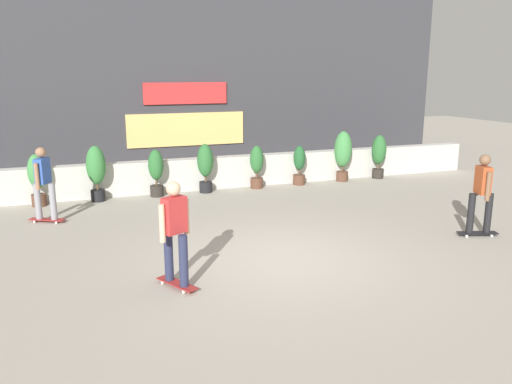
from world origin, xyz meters
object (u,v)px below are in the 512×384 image
Objects in this scene: potted_plant_7 at (343,152)px; potted_plant_8 at (379,154)px; potted_plant_3 at (156,171)px; potted_plant_5 at (257,165)px; potted_plant_4 at (205,165)px; potted_plant_2 at (96,169)px; potted_plant_6 at (299,164)px; skater_by_wall_right at (482,191)px; skater_far_right at (175,230)px; skater_by_wall_left at (43,181)px; potted_plant_1 at (37,177)px.

potted_plant_7 is 1.30m from potted_plant_8.
potted_plant_3 is 2.89m from potted_plant_5.
potted_plant_7 is (4.34, 0.00, 0.13)m from potted_plant_4.
potted_plant_2 is 5.78m from potted_plant_6.
skater_by_wall_right is at bearing -91.03° from potted_plant_7.
potted_plant_7 is 8.90m from skater_far_right.
potted_plant_4 is at bearing 21.56° from skater_by_wall_left.
potted_plant_7 is (7.23, 0.00, 0.06)m from potted_plant_2.
potted_plant_4 reaches higher than potted_plant_1.
potted_plant_8 is at bearing 0.00° from potted_plant_7.
potted_plant_3 is 0.94× the size of potted_plant_4.
potted_plant_1 is at bearing 180.00° from potted_plant_4.
potted_plant_4 is 5.63m from potted_plant_8.
potted_plant_3 is (2.95, 0.00, -0.03)m from potted_plant_1.
potted_plant_6 is 7.91m from skater_far_right.
potted_plant_3 is at bearing 180.00° from potted_plant_4.
skater_by_wall_left is (-6.97, -1.62, 0.33)m from potted_plant_6.
skater_by_wall_left is (-4.10, -1.62, 0.17)m from potted_plant_4.
skater_by_wall_left reaches higher than potted_plant_4.
potted_plant_6 is at bearing 180.00° from potted_plant_7.
potted_plant_8 reaches higher than potted_plant_6.
potted_plant_5 reaches higher than potted_plant_6.
potted_plant_1 is 9.94m from potted_plant_8.
potted_plant_4 is at bearing -180.00° from potted_plant_5.
potted_plant_2 is (1.42, 0.00, 0.11)m from potted_plant_1.
potted_plant_5 is at bearing 59.52° from skater_far_right.
skater_far_right is (-3.62, -6.15, 0.27)m from potted_plant_5.
skater_by_wall_right is (-1.39, -5.75, 0.16)m from potted_plant_8.
skater_by_wall_left is (-5.62, -1.62, 0.27)m from potted_plant_5.
skater_by_wall_left reaches higher than potted_plant_8.
potted_plant_5 is 1.06× the size of potted_plant_6.
potted_plant_6 is 0.76× the size of potted_plant_7.
potted_plant_1 is at bearing 146.09° from skater_by_wall_right.
potted_plant_6 is at bearing 0.00° from potted_plant_1.
potted_plant_1 reaches higher than potted_plant_5.
potted_plant_7 is (8.65, 0.00, 0.17)m from potted_plant_1.
skater_far_right is (0.80, -6.15, 0.10)m from potted_plant_2.
skater_by_wall_left is (-8.33, 4.13, 0.00)m from skater_by_wall_right.
potted_plant_6 is at bearing 103.31° from skater_by_wall_right.
skater_by_wall_left reaches higher than potted_plant_1.
potted_plant_2 reaches higher than potted_plant_1.
skater_by_wall_right reaches higher than potted_plant_3.
potted_plant_6 is at bearing -0.00° from potted_plant_5.
potted_plant_4 is at bearing -0.00° from potted_plant_3.
skater_far_right is at bearing -136.31° from potted_plant_7.
potted_plant_2 is at bearing 180.00° from potted_plant_7.
skater_far_right is (-4.97, -6.15, 0.33)m from potted_plant_6.
potted_plant_4 is (2.90, 0.00, -0.07)m from potted_plant_2.
potted_plant_8 is at bearing 38.51° from skater_far_right.
skater_by_wall_right reaches higher than potted_plant_4.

